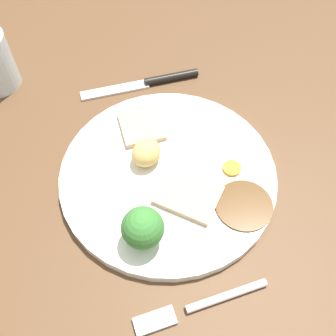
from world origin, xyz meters
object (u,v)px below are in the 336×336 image
Objects in this scene: knife at (151,82)px; roast_potato_left at (146,153)px; meat_slice_under at (142,126)px; fork at (197,306)px; broccoli_floret at (143,228)px; meat_slice_main at (188,195)px; carrot_coin_front at (232,168)px; dinner_plate at (168,175)px.

roast_potato_left is at bearing 74.27° from knife.
meat_slice_under is at bearing 68.99° from knife.
broccoli_floret is at bearing -69.81° from fork.
knife is (9.41, -3.54, -1.35)cm from meat_slice_under.
knife is (25.74, -7.00, -3.87)cm from broccoli_floret.
fork is 34.59cm from knife.
fork is at bearing 168.09° from meat_slice_main.
knife reaches higher than fork.
roast_potato_left is at bearing 67.81° from carrot_coin_front.
meat_slice_under reaches higher than carrot_coin_front.
roast_potato_left is 15.71cm from knife.
meat_slice_under is 0.40× the size of fork.
meat_slice_under is at bearing -11.94° from broccoli_floret.
roast_potato_left reaches higher than carrot_coin_front.
knife is at bearing -6.18° from dinner_plate.
carrot_coin_front is at bearing 107.66° from knife.
dinner_plate is 11.80× the size of carrot_coin_front.
meat_slice_under is at bearing 11.58° from dinner_plate.
dinner_plate is at bearing -31.69° from broccoli_floret.
roast_potato_left is 0.22× the size of knife.
broccoli_floret is (-10.81, 2.90, 1.24)cm from roast_potato_left.
roast_potato_left reaches higher than meat_slice_main.
dinner_plate is at bearing -138.95° from roast_potato_left.
carrot_coin_front is (-9.74, -9.78, -0.18)cm from meat_slice_under.
broccoli_floret is at bearing 122.08° from meat_slice_main.
meat_slice_under is at bearing -92.82° from fork.
carrot_coin_front is (-1.68, -8.13, 0.92)cm from dinner_plate.
roast_potato_left reaches higher than dinner_plate.
meat_slice_under reaches higher than fork.
meat_slice_under reaches higher than dinner_plate.
knife is (21.63, -0.43, -1.35)cm from meat_slice_main.
meat_slice_under is 2.54× the size of carrot_coin_front.
broccoli_floret is at bearing 116.46° from carrot_coin_front.
meat_slice_main is 1.84× the size of roast_potato_left.
meat_slice_main is at bearing 110.33° from carrot_coin_front.
fork is (-19.51, -0.97, -2.70)cm from roast_potato_left.
dinner_plate is 8.30cm from meat_slice_under.
roast_potato_left is at bearing -90.92° from fork.
broccoli_floret reaches higher than meat_slice_under.
fork is at bearing -179.05° from meat_slice_under.
roast_potato_left is 0.75× the size of broccoli_floret.
fork is at bearing -177.15° from roast_potato_left.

